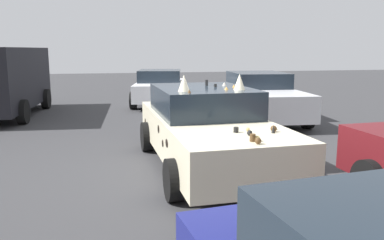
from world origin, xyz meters
TOP-DOWN VIEW (x-y plane):
  - ground_plane at (0.00, 0.00)m, footprint 60.00×60.00m
  - art_car_decorated at (0.08, 0.00)m, footprint 4.74×2.19m
  - parked_van_row_back_far at (6.91, 5.06)m, footprint 5.22×2.48m
  - parked_sedan_behind_left at (8.53, -0.27)m, footprint 4.20×2.57m
  - parked_sedan_row_back_center at (4.44, -2.82)m, footprint 4.65×2.29m

SIDE VIEW (x-z plane):
  - ground_plane at x=0.00m, z-range 0.00..0.00m
  - parked_sedan_behind_left at x=8.53m, z-range 0.01..1.36m
  - parked_sedan_row_back_center at x=4.44m, z-range 0.01..1.46m
  - art_car_decorated at x=0.08m, z-range -0.13..1.60m
  - parked_van_row_back_far at x=6.91m, z-range 0.13..2.34m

